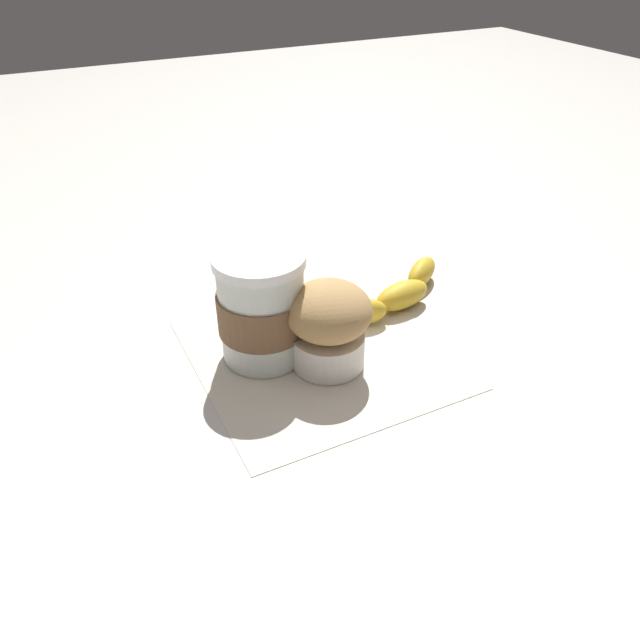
# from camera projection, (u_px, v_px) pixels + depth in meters

# --- Properties ---
(ground_plane) EXTENTS (3.00, 3.00, 0.00)m
(ground_plane) POSITION_uv_depth(u_px,v_px,m) (320.00, 354.00, 0.65)
(ground_plane) COLOR beige
(paper_napkin) EXTENTS (0.25, 0.25, 0.00)m
(paper_napkin) POSITION_uv_depth(u_px,v_px,m) (320.00, 354.00, 0.65)
(paper_napkin) COLOR beige
(paper_napkin) RESTS_ON ground_plane
(coffee_cup) EXTENTS (0.09, 0.09, 0.12)m
(coffee_cup) POSITION_uv_depth(u_px,v_px,m) (262.00, 307.00, 0.62)
(coffee_cup) COLOR silver
(coffee_cup) RESTS_ON paper_napkin
(muffin) EXTENTS (0.09, 0.09, 0.09)m
(muffin) POSITION_uv_depth(u_px,v_px,m) (330.00, 323.00, 0.61)
(muffin) COLOR white
(muffin) RESTS_ON paper_napkin
(banana) EXTENTS (0.18, 0.09, 0.03)m
(banana) POSITION_uv_depth(u_px,v_px,m) (396.00, 293.00, 0.72)
(banana) COLOR gold
(banana) RESTS_ON paper_napkin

